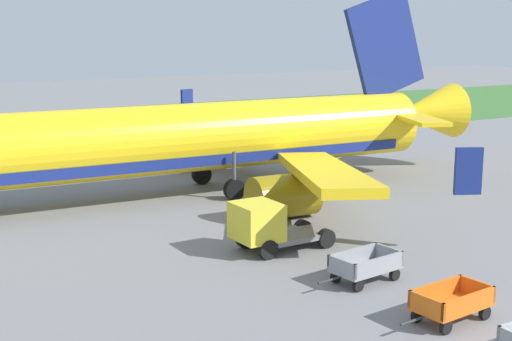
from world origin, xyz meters
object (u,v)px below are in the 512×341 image
(airplane, at_px, (192,139))
(baggage_cart_far_end, at_px, (365,266))
(service_truck_beside_carts, at_px, (267,226))
(baggage_cart_fourth_in_row, at_px, (451,303))

(airplane, bearing_deg, baggage_cart_far_end, -90.94)
(baggage_cart_far_end, relative_size, service_truck_beside_carts, 0.81)
(airplane, distance_m, baggage_cart_fourth_in_row, 19.95)
(baggage_cart_far_end, height_order, service_truck_beside_carts, service_truck_beside_carts)
(baggage_cart_fourth_in_row, xyz_separation_m, service_truck_beside_carts, (-1.49, 8.96, 0.50))
(service_truck_beside_carts, bearing_deg, baggage_cart_fourth_in_row, -80.54)
(airplane, relative_size, baggage_cart_fourth_in_row, 10.41)
(service_truck_beside_carts, bearing_deg, airplane, 81.65)
(baggage_cart_fourth_in_row, height_order, baggage_cart_far_end, same)
(baggage_cart_fourth_in_row, bearing_deg, service_truck_beside_carts, 99.46)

